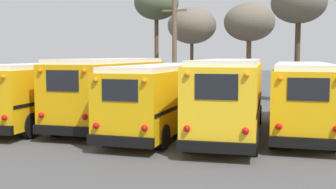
# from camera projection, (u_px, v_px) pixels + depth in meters

# --- Properties ---
(ground_plane) EXTENTS (160.00, 160.00, 0.00)m
(ground_plane) POSITION_uv_depth(u_px,v_px,m) (166.00, 130.00, 19.19)
(ground_plane) COLOR #4C4C4F
(school_bus_0) EXTENTS (2.54, 10.50, 3.00)m
(school_bus_0) POSITION_uv_depth(u_px,v_px,m) (55.00, 90.00, 20.99)
(school_bus_0) COLOR #EAAA0F
(school_bus_0) RESTS_ON ground
(school_bus_1) EXTENTS (2.65, 9.85, 3.23)m
(school_bus_1) POSITION_uv_depth(u_px,v_px,m) (113.00, 89.00, 20.53)
(school_bus_1) COLOR #E5A00C
(school_bus_1) RESTS_ON ground
(school_bus_2) EXTENTS (2.60, 10.18, 2.97)m
(school_bus_2) POSITION_uv_depth(u_px,v_px,m) (165.00, 95.00, 18.76)
(school_bus_2) COLOR #EAAA0F
(school_bus_2) RESTS_ON ground
(school_bus_3) EXTENTS (2.90, 9.48, 3.21)m
(school_bus_3) POSITION_uv_depth(u_px,v_px,m) (229.00, 95.00, 17.53)
(school_bus_3) COLOR yellow
(school_bus_3) RESTS_ON ground
(school_bus_4) EXTENTS (2.54, 10.22, 3.04)m
(school_bus_4) POSITION_uv_depth(u_px,v_px,m) (302.00, 95.00, 18.51)
(school_bus_4) COLOR #EAAA0F
(school_bus_4) RESTS_ON ground
(utility_pole) EXTENTS (1.80, 0.35, 7.54)m
(utility_pole) POSITION_uv_depth(u_px,v_px,m) (174.00, 49.00, 30.81)
(utility_pole) COLOR brown
(utility_pole) RESTS_ON ground
(bare_tree_0) EXTENTS (4.10, 4.10, 7.60)m
(bare_tree_0) POSITION_uv_depth(u_px,v_px,m) (249.00, 23.00, 33.93)
(bare_tree_0) COLOR brown
(bare_tree_0) RESTS_ON ground
(bare_tree_1) EXTENTS (3.90, 3.90, 9.41)m
(bare_tree_1) POSITION_uv_depth(u_px,v_px,m) (156.00, 4.00, 36.77)
(bare_tree_1) COLOR brown
(bare_tree_1) RESTS_ON ground
(bare_tree_2) EXTENTS (4.00, 4.00, 7.33)m
(bare_tree_2) POSITION_uv_depth(u_px,v_px,m) (192.00, 26.00, 34.54)
(bare_tree_2) COLOR brown
(bare_tree_2) RESTS_ON ground
(bare_tree_3) EXTENTS (3.80, 3.80, 8.44)m
(bare_tree_3) POSITION_uv_depth(u_px,v_px,m) (299.00, 4.00, 29.11)
(bare_tree_3) COLOR #473323
(bare_tree_3) RESTS_ON ground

